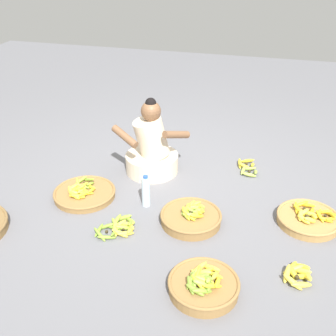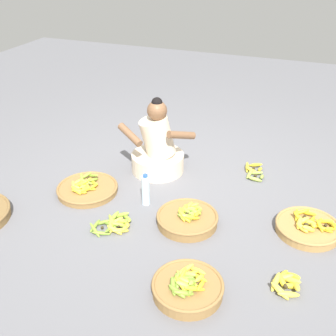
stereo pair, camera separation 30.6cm
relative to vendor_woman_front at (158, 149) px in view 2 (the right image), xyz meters
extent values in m
plane|color=slate|center=(0.30, -0.30, -0.24)|extent=(10.00, 10.00, 0.00)
cylinder|color=beige|center=(0.00, 0.00, -0.15)|extent=(0.52, 0.52, 0.18)
cylinder|color=beige|center=(0.00, 0.00, 0.12)|extent=(0.44, 0.40, 0.43)
sphere|color=brown|center=(0.00, 0.00, 0.40)|extent=(0.19, 0.19, 0.19)
sphere|color=black|center=(0.00, 0.00, 0.47)|extent=(0.10, 0.10, 0.10)
cylinder|color=brown|center=(-0.20, -0.19, 0.20)|extent=(0.30, 0.21, 0.16)
cylinder|color=brown|center=(0.25, -0.02, 0.20)|extent=(0.23, 0.29, 0.16)
cylinder|color=olive|center=(-0.45, -0.60, -0.22)|extent=(0.54, 0.54, 0.05)
torus|color=olive|center=(-0.45, -0.60, -0.19)|extent=(0.56, 0.56, 0.02)
ellipsoid|color=yellow|center=(-0.38, -0.60, -0.17)|extent=(0.04, 0.14, 0.07)
ellipsoid|color=yellow|center=(-0.41, -0.55, -0.17)|extent=(0.13, 0.09, 0.06)
ellipsoid|color=yellow|center=(-0.49, -0.57, -0.16)|extent=(0.10, 0.13, 0.07)
ellipsoid|color=yellow|center=(-0.49, -0.63, -0.17)|extent=(0.10, 0.13, 0.07)
ellipsoid|color=yellow|center=(-0.41, -0.65, -0.17)|extent=(0.13, 0.09, 0.06)
sphere|color=#382D19|center=(-0.44, -0.60, -0.17)|extent=(0.03, 0.03, 0.03)
ellipsoid|color=#8CAD38|center=(-0.44, -0.50, -0.16)|extent=(0.04, 0.14, 0.07)
ellipsoid|color=#8CAD38|center=(-0.48, -0.44, -0.16)|extent=(0.14, 0.07, 0.08)
ellipsoid|color=#8CAD38|center=(-0.55, -0.47, -0.17)|extent=(0.10, 0.13, 0.06)
ellipsoid|color=#8CAD38|center=(-0.55, -0.53, -0.16)|extent=(0.10, 0.13, 0.08)
ellipsoid|color=#8CAD38|center=(-0.49, -0.56, -0.17)|extent=(0.14, 0.06, 0.07)
sphere|color=#382D19|center=(-0.50, -0.50, -0.17)|extent=(0.03, 0.03, 0.03)
ellipsoid|color=yellow|center=(-0.47, -0.63, -0.17)|extent=(0.06, 0.13, 0.06)
ellipsoid|color=yellow|center=(-0.49, -0.58, -0.17)|extent=(0.12, 0.09, 0.06)
ellipsoid|color=yellow|center=(-0.56, -0.59, -0.17)|extent=(0.10, 0.12, 0.06)
ellipsoid|color=yellow|center=(-0.56, -0.66, -0.16)|extent=(0.11, 0.11, 0.07)
ellipsoid|color=yellow|center=(-0.51, -0.67, -0.17)|extent=(0.13, 0.06, 0.06)
sphere|color=#382D19|center=(-0.52, -0.62, -0.16)|extent=(0.03, 0.03, 0.03)
ellipsoid|color=yellow|center=(-0.42, -0.68, -0.16)|extent=(0.07, 0.14, 0.07)
ellipsoid|color=yellow|center=(-0.44, -0.62, -0.17)|extent=(0.12, 0.11, 0.06)
ellipsoid|color=yellow|center=(-0.50, -0.61, -0.16)|extent=(0.13, 0.09, 0.09)
ellipsoid|color=yellow|center=(-0.53, -0.67, -0.17)|extent=(0.04, 0.13, 0.06)
ellipsoid|color=yellow|center=(-0.49, -0.72, -0.16)|extent=(0.14, 0.08, 0.07)
ellipsoid|color=yellow|center=(-0.46, -0.72, -0.17)|extent=(0.14, 0.08, 0.06)
sphere|color=#382D19|center=(-0.48, -0.67, -0.16)|extent=(0.03, 0.03, 0.03)
cylinder|color=olive|center=(0.80, -1.45, -0.20)|extent=(0.47, 0.47, 0.08)
torus|color=olive|center=(0.80, -1.45, -0.16)|extent=(0.48, 0.48, 0.02)
ellipsoid|color=yellow|center=(0.89, -1.45, -0.13)|extent=(0.03, 0.16, 0.08)
ellipsoid|color=yellow|center=(0.84, -1.38, -0.14)|extent=(0.16, 0.09, 0.05)
ellipsoid|color=yellow|center=(0.78, -1.39, -0.14)|extent=(0.15, 0.11, 0.07)
ellipsoid|color=yellow|center=(0.74, -1.44, -0.13)|extent=(0.05, 0.16, 0.09)
ellipsoid|color=yellow|center=(0.78, -1.51, -0.13)|extent=(0.15, 0.11, 0.09)
ellipsoid|color=yellow|center=(0.86, -1.50, -0.13)|extent=(0.14, 0.12, 0.09)
sphere|color=#382D19|center=(0.81, -1.45, -0.14)|extent=(0.03, 0.03, 0.03)
ellipsoid|color=yellow|center=(0.86, -1.40, -0.13)|extent=(0.05, 0.15, 0.09)
ellipsoid|color=yellow|center=(0.82, -1.33, -0.14)|extent=(0.15, 0.09, 0.06)
ellipsoid|color=yellow|center=(0.74, -1.35, -0.14)|extent=(0.11, 0.14, 0.06)
ellipsoid|color=yellow|center=(0.75, -1.44, -0.14)|extent=(0.13, 0.12, 0.06)
ellipsoid|color=yellow|center=(0.80, -1.46, -0.13)|extent=(0.15, 0.04, 0.07)
sphere|color=#382D19|center=(0.80, -1.39, -0.14)|extent=(0.03, 0.03, 0.03)
ellipsoid|color=#9EB747|center=(0.83, -1.45, -0.13)|extent=(0.05, 0.12, 0.09)
ellipsoid|color=#9EB747|center=(0.78, -1.39, -0.13)|extent=(0.13, 0.05, 0.08)
ellipsoid|color=#9EB747|center=(0.73, -1.42, -0.13)|extent=(0.10, 0.13, 0.07)
ellipsoid|color=#9EB747|center=(0.73, -1.47, -0.14)|extent=(0.08, 0.13, 0.06)
ellipsoid|color=#9EB747|center=(0.79, -1.50, -0.13)|extent=(0.13, 0.06, 0.08)
sphere|color=#382D19|center=(0.77, -1.44, -0.13)|extent=(0.03, 0.03, 0.03)
ellipsoid|color=olive|center=(0.84, -1.49, -0.14)|extent=(0.04, 0.14, 0.06)
ellipsoid|color=olive|center=(0.80, -1.44, -0.13)|extent=(0.14, 0.09, 0.09)
ellipsoid|color=olive|center=(0.76, -1.44, -0.13)|extent=(0.14, 0.06, 0.07)
ellipsoid|color=olive|center=(0.72, -1.48, -0.13)|extent=(0.06, 0.14, 0.09)
ellipsoid|color=olive|center=(0.72, -1.52, -0.13)|extent=(0.10, 0.14, 0.08)
ellipsoid|color=olive|center=(0.76, -1.55, -0.14)|extent=(0.14, 0.08, 0.06)
ellipsoid|color=olive|center=(0.80, -1.55, -0.14)|extent=(0.14, 0.09, 0.06)
sphere|color=#382D19|center=(0.78, -1.50, -0.14)|extent=(0.03, 0.03, 0.03)
cylinder|color=#A87F47|center=(1.48, -0.50, -0.21)|extent=(0.50, 0.50, 0.07)
torus|color=#A87F47|center=(1.48, -0.50, -0.18)|extent=(0.51, 0.51, 0.02)
ellipsoid|color=gold|center=(1.66, -0.47, -0.15)|extent=(0.05, 0.12, 0.07)
ellipsoid|color=gold|center=(1.65, -0.45, -0.15)|extent=(0.10, 0.11, 0.07)
ellipsoid|color=gold|center=(1.61, -0.43, -0.15)|extent=(0.12, 0.04, 0.06)
ellipsoid|color=gold|center=(1.56, -0.47, -0.15)|extent=(0.06, 0.12, 0.05)
ellipsoid|color=gold|center=(1.57, -0.51, -0.15)|extent=(0.09, 0.11, 0.07)
ellipsoid|color=gold|center=(1.61, -0.54, -0.15)|extent=(0.12, 0.03, 0.06)
ellipsoid|color=gold|center=(1.65, -0.52, -0.15)|extent=(0.10, 0.11, 0.06)
sphere|color=#382D19|center=(1.61, -0.48, -0.15)|extent=(0.03, 0.03, 0.03)
ellipsoid|color=gold|center=(1.51, -0.44, -0.15)|extent=(0.06, 0.14, 0.06)
ellipsoid|color=gold|center=(1.47, -0.37, -0.15)|extent=(0.14, 0.09, 0.07)
ellipsoid|color=gold|center=(1.42, -0.37, -0.15)|extent=(0.14, 0.09, 0.07)
ellipsoid|color=gold|center=(1.39, -0.43, -0.15)|extent=(0.05, 0.14, 0.06)
ellipsoid|color=gold|center=(1.41, -0.47, -0.15)|extent=(0.12, 0.12, 0.08)
ellipsoid|color=gold|center=(1.48, -0.48, -0.15)|extent=(0.14, 0.10, 0.07)
sphere|color=#382D19|center=(1.45, -0.42, -0.15)|extent=(0.03, 0.03, 0.03)
ellipsoid|color=yellow|center=(1.52, -0.53, -0.14)|extent=(0.07, 0.13, 0.08)
ellipsoid|color=yellow|center=(1.49, -0.50, -0.15)|extent=(0.13, 0.09, 0.06)
ellipsoid|color=yellow|center=(1.43, -0.50, -0.14)|extent=(0.12, 0.11, 0.08)
ellipsoid|color=yellow|center=(1.42, -0.54, -0.14)|extent=(0.05, 0.12, 0.08)
ellipsoid|color=yellow|center=(1.44, -0.59, -0.15)|extent=(0.12, 0.09, 0.06)
ellipsoid|color=yellow|center=(1.49, -0.59, -0.14)|extent=(0.13, 0.09, 0.08)
sphere|color=#382D19|center=(1.47, -0.54, -0.15)|extent=(0.04, 0.04, 0.04)
cylinder|color=olive|center=(0.55, -0.73, -0.20)|extent=(0.49, 0.49, 0.08)
torus|color=olive|center=(0.55, -0.73, -0.17)|extent=(0.51, 0.51, 0.02)
ellipsoid|color=yellow|center=(0.63, -0.73, -0.13)|extent=(0.05, 0.14, 0.09)
ellipsoid|color=yellow|center=(0.61, -0.69, -0.14)|extent=(0.13, 0.12, 0.07)
ellipsoid|color=yellow|center=(0.55, -0.68, -0.14)|extent=(0.14, 0.08, 0.06)
ellipsoid|color=yellow|center=(0.51, -0.72, -0.13)|extent=(0.07, 0.14, 0.09)
ellipsoid|color=yellow|center=(0.52, -0.77, -0.13)|extent=(0.11, 0.13, 0.09)
ellipsoid|color=yellow|center=(0.55, -0.79, -0.13)|extent=(0.14, 0.08, 0.09)
ellipsoid|color=yellow|center=(0.61, -0.78, -0.13)|extent=(0.13, 0.12, 0.09)
sphere|color=#382D19|center=(0.57, -0.73, -0.14)|extent=(0.03, 0.03, 0.03)
ellipsoid|color=#8CAD38|center=(0.63, -0.68, -0.14)|extent=(0.05, 0.13, 0.07)
ellipsoid|color=#8CAD38|center=(0.60, -0.63, -0.14)|extent=(0.13, 0.09, 0.06)
ellipsoid|color=#8CAD38|center=(0.56, -0.63, -0.13)|extent=(0.13, 0.08, 0.08)
ellipsoid|color=#8CAD38|center=(0.53, -0.65, -0.13)|extent=(0.09, 0.13, 0.08)
ellipsoid|color=#8CAD38|center=(0.53, -0.70, -0.14)|extent=(0.09, 0.13, 0.07)
ellipsoid|color=#8CAD38|center=(0.56, -0.72, -0.13)|extent=(0.13, 0.08, 0.08)
ellipsoid|color=#8CAD38|center=(0.61, -0.72, -0.14)|extent=(0.12, 0.11, 0.07)
sphere|color=#382D19|center=(0.58, -0.68, -0.14)|extent=(0.03, 0.03, 0.03)
ellipsoid|color=#9EB747|center=(0.61, -0.74, -0.14)|extent=(0.05, 0.13, 0.05)
ellipsoid|color=#9EB747|center=(0.60, -0.70, -0.13)|extent=(0.11, 0.12, 0.08)
ellipsoid|color=#9EB747|center=(0.54, -0.68, -0.14)|extent=(0.13, 0.06, 0.07)
ellipsoid|color=#9EB747|center=(0.50, -0.71, -0.14)|extent=(0.08, 0.13, 0.07)
ellipsoid|color=#9EB747|center=(0.51, -0.76, -0.14)|extent=(0.10, 0.12, 0.06)
ellipsoid|color=#9EB747|center=(0.55, -0.79, -0.14)|extent=(0.12, 0.04, 0.06)
ellipsoid|color=#9EB747|center=(0.58, -0.78, -0.13)|extent=(0.13, 0.09, 0.08)
sphere|color=#382D19|center=(0.55, -0.73, -0.14)|extent=(0.03, 0.03, 0.03)
ellipsoid|color=#8CAD38|center=(0.60, -0.72, -0.14)|extent=(0.06, 0.12, 0.06)
ellipsoid|color=#8CAD38|center=(0.55, -0.68, -0.14)|extent=(0.12, 0.04, 0.07)
ellipsoid|color=#8CAD38|center=(0.50, -0.73, -0.14)|extent=(0.05, 0.12, 0.05)
ellipsoid|color=#8CAD38|center=(0.56, -0.78, -0.14)|extent=(0.12, 0.04, 0.06)
sphere|color=#382D19|center=(0.55, -0.73, -0.14)|extent=(0.03, 0.03, 0.03)
ellipsoid|color=#9EB747|center=(1.01, 0.19, -0.21)|extent=(0.04, 0.14, 0.07)
ellipsoid|color=#9EB747|center=(0.94, 0.25, -0.22)|extent=(0.14, 0.05, 0.06)
ellipsoid|color=#9EB747|center=(0.88, 0.20, -0.22)|extent=(0.06, 0.15, 0.07)
ellipsoid|color=#9EB747|center=(0.95, 0.13, -0.22)|extent=(0.14, 0.05, 0.06)
sphere|color=#382D19|center=(0.95, 0.19, -0.22)|extent=(0.03, 0.03, 0.03)
ellipsoid|color=yellow|center=(0.97, 0.33, -0.21)|extent=(0.04, 0.15, 0.08)
ellipsoid|color=yellow|center=(0.91, 0.40, -0.21)|extent=(0.15, 0.05, 0.08)
ellipsoid|color=yellow|center=(0.84, 0.32, -0.21)|extent=(0.06, 0.15, 0.08)
ellipsoid|color=yellow|center=(0.90, 0.27, -0.21)|extent=(0.15, 0.04, 0.08)
sphere|color=#382D19|center=(0.90, 0.34, -0.22)|extent=(0.03, 0.03, 0.03)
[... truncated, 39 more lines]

